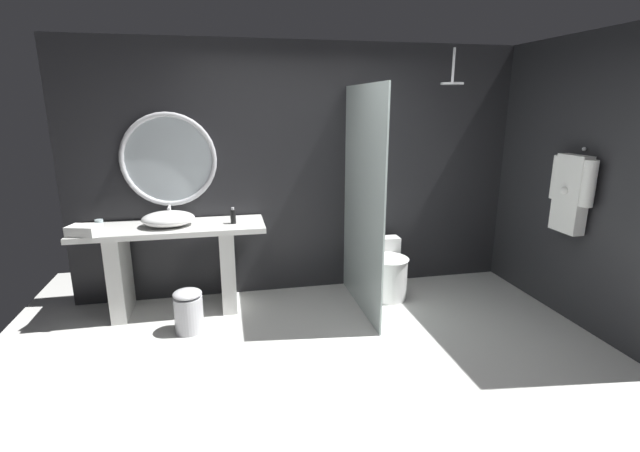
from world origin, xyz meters
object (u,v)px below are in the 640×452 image
rain_shower_head (452,81)px  waste_bin (189,310)px  hanging_bathrobe (571,190)px  tumbler_cup (99,224)px  vessel_sink (168,219)px  folded_hand_towel (83,230)px  toilet (387,271)px  round_wall_mirror (169,160)px  soap_dispenser (233,216)px

rain_shower_head → waste_bin: rain_shower_head is taller
hanging_bathrobe → tumbler_cup: bearing=167.7°
vessel_sink → folded_hand_towel: (-0.70, -0.18, -0.03)m
rain_shower_head → waste_bin: bearing=-173.4°
tumbler_cup → toilet: (2.79, -0.11, -0.64)m
tumbler_cup → round_wall_mirror: 0.88m
soap_dispenser → hanging_bathrobe: (2.99, -0.87, 0.30)m
tumbler_cup → toilet: tumbler_cup is taller
vessel_sink → hanging_bathrobe: 3.71m
hanging_bathrobe → toilet: hanging_bathrobe is taller
round_wall_mirror → hanging_bathrobe: (3.57, -1.18, -0.22)m
toilet → waste_bin: toilet is taller
waste_bin → vessel_sink: bearing=108.6°
hanging_bathrobe → waste_bin: 3.60m
rain_shower_head → hanging_bathrobe: bearing=-39.5°
waste_bin → folded_hand_towel: 1.16m
tumbler_cup → soap_dispenser: 1.22m
hanging_bathrobe → folded_hand_towel: bearing=170.5°
soap_dispenser → waste_bin: soap_dispenser is taller
round_wall_mirror → rain_shower_head: 2.84m
tumbler_cup → soap_dispenser: bearing=-2.3°
round_wall_mirror → hanging_bathrobe: bearing=-18.3°
round_wall_mirror → toilet: (2.15, -0.38, -1.18)m
soap_dispenser → toilet: soap_dispenser is taller
hanging_bathrobe → folded_hand_towel: 4.36m
round_wall_mirror → folded_hand_towel: (-0.72, -0.46, -0.55)m
round_wall_mirror → folded_hand_towel: size_ratio=3.60×
vessel_sink → round_wall_mirror: (0.02, 0.28, 0.52)m
rain_shower_head → toilet: bearing=170.8°
vessel_sink → tumbler_cup: (-0.61, 0.02, -0.03)m
hanging_bathrobe → waste_bin: bearing=173.0°
folded_hand_towel → soap_dispenser: bearing=6.6°
vessel_sink → rain_shower_head: rain_shower_head is taller
soap_dispenser → hanging_bathrobe: 3.13m
hanging_bathrobe → toilet: bearing=150.4°
tumbler_cup → rain_shower_head: size_ratio=0.27×
round_wall_mirror → tumbler_cup: bearing=-157.6°
tumbler_cup → round_wall_mirror: (0.63, 0.26, 0.55)m
soap_dispenser → folded_hand_towel: (-1.30, -0.15, -0.03)m
hanging_bathrobe → vessel_sink: bearing=165.9°
toilet → folded_hand_towel: 2.94m
waste_bin → hanging_bathrobe: bearing=-7.0°
soap_dispenser → round_wall_mirror: round_wall_mirror is taller
folded_hand_towel → rain_shower_head: bearing=-0.1°
vessel_sink → hanging_bathrobe: (3.59, -0.90, 0.30)m
folded_hand_towel → round_wall_mirror: bearing=32.7°
hanging_bathrobe → folded_hand_towel: hanging_bathrobe is taller
vessel_sink → folded_hand_towel: size_ratio=1.93×
vessel_sink → rain_shower_head: bearing=-3.9°
tumbler_cup → toilet: size_ratio=0.15×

